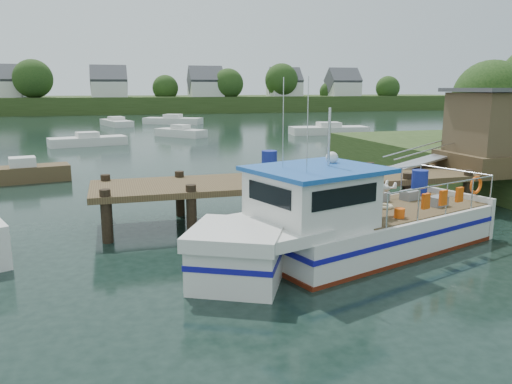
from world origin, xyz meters
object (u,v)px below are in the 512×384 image
object	(u,v)px
dock	(436,148)
moored_b	(181,132)
lobster_boat	(345,226)
moored_a	(88,141)
moored_rowboat	(23,173)
moored_d	(116,122)
moored_far	(173,120)
moored_c	(329,130)

from	to	relation	value
dock	moored_b	xyz separation A→B (m)	(-5.47, 30.62, -1.82)
lobster_boat	moored_a	size ratio (longest dim) A/B	1.58
moored_rowboat	moored_b	size ratio (longest dim) A/B	0.87
dock	moored_d	distance (m)	47.61
lobster_boat	moored_d	bearing A→B (deg)	77.63
dock	lobster_boat	distance (m)	7.45
moored_far	moored_b	world-z (taller)	moored_far
lobster_boat	moored_far	xyz separation A→B (m)	(1.78, 52.11, -0.41)
moored_b	moored_c	distance (m)	14.40
dock	moored_a	world-z (taller)	dock
dock	moored_rowboat	bearing A→B (deg)	148.20
dock	moored_rowboat	distance (m)	18.80
lobster_boat	moored_rowboat	xyz separation A→B (m)	(-10.04, 14.25, -0.41)
lobster_boat	moored_rowboat	world-z (taller)	lobster_boat
moored_a	moored_b	world-z (taller)	moored_b
moored_far	moored_a	xyz separation A→B (m)	(-9.43, -22.35, -0.06)
moored_far	moored_d	size ratio (longest dim) A/B	1.08
lobster_boat	moored_b	xyz separation A→B (m)	(0.40, 35.00, -0.44)
moored_far	moored_c	distance (m)	22.66
moored_d	moored_c	bearing A→B (deg)	-26.14
moored_a	moored_d	distance (m)	21.06
moored_b	moored_d	distance (m)	16.62
lobster_boat	moored_a	distance (m)	30.74
moored_far	moored_a	world-z (taller)	moored_far
moored_far	moored_c	xyz separation A→B (m)	(12.94, -18.61, -0.01)
moored_d	moored_rowboat	bearing A→B (deg)	-82.96
moored_far	dock	bearing A→B (deg)	-72.11
lobster_boat	moored_far	distance (m)	52.15
lobster_boat	moored_far	world-z (taller)	lobster_boat
moored_c	moored_a	bearing A→B (deg)	-154.29
dock	moored_a	bearing A→B (deg)	118.03
moored_rowboat	moored_b	distance (m)	23.23
moored_far	moored_b	bearing A→B (deg)	-81.62
moored_a	lobster_boat	bearing A→B (deg)	-68.48
moored_a	moored_d	xyz separation A→B (m)	(2.51, 20.91, 0.02)
moored_b	lobster_boat	bearing A→B (deg)	-75.69
lobster_boat	moored_b	bearing A→B (deg)	71.19
lobster_boat	moored_d	xyz separation A→B (m)	(-5.14, 50.67, -0.45)
moored_d	dock	bearing A→B (deg)	-61.92
dock	moored_far	bearing A→B (deg)	94.89
moored_rowboat	moored_b	bearing A→B (deg)	81.81
dock	moored_b	bearing A→B (deg)	100.12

